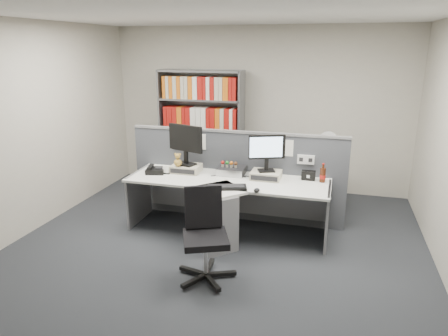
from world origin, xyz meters
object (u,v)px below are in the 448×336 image
(monitor_right, at_px, (267,150))
(shelving_unit, at_px, (201,132))
(speaker, at_px, (308,175))
(desktop_pc, at_px, (232,170))
(keyboard, at_px, (226,187))
(desk_phone, at_px, (155,170))
(desk_calendar, at_px, (166,170))
(filing_cabinet, at_px, (325,186))
(mouse, at_px, (257,190))
(desk_fan, at_px, (328,144))
(monitor_left, at_px, (186,141))
(desk, at_px, (223,205))
(office_chair, at_px, (205,232))
(cola_bottle, at_px, (323,175))

(monitor_right, xyz_separation_m, shelving_unit, (-1.37, 1.46, -0.13))
(speaker, relative_size, shelving_unit, 0.09)
(desktop_pc, distance_m, keyboard, 0.59)
(desk_phone, xyz_separation_m, desk_calendar, (0.16, 0.02, 0.01))
(monitor_right, distance_m, speaker, 0.63)
(desk_calendar, bearing_deg, keyboard, -21.09)
(monitor_right, relative_size, desk_phone, 1.67)
(filing_cabinet, bearing_deg, mouse, -115.68)
(desk_phone, bearing_deg, desktop_pc, 13.54)
(desktop_pc, height_order, keyboard, desktop_pc)
(desktop_pc, xyz_separation_m, desk_fan, (1.21, 0.93, 0.23))
(desk_calendar, bearing_deg, mouse, -16.31)
(monitor_left, distance_m, desk_phone, 0.57)
(desk, height_order, monitor_right, monitor_right)
(filing_cabinet, height_order, office_chair, office_chair)
(desk_calendar, distance_m, filing_cabinet, 2.40)
(keyboard, relative_size, office_chair, 0.56)
(shelving_unit, distance_m, filing_cabinet, 2.24)
(desk, xyz_separation_m, monitor_right, (0.47, 0.38, 0.65))
(office_chair, bearing_deg, speaker, 56.12)
(mouse, distance_m, shelving_unit, 2.42)
(desk, relative_size, desk_phone, 9.10)
(speaker, xyz_separation_m, filing_cabinet, (0.20, 0.91, -0.43))
(monitor_right, relative_size, desk_calendar, 4.24)
(speaker, height_order, cola_bottle, cola_bottle)
(shelving_unit, bearing_deg, desk_fan, -12.08)
(shelving_unit, bearing_deg, desk, -64.04)
(mouse, relative_size, speaker, 0.64)
(desk_calendar, xyz_separation_m, shelving_unit, (-0.04, 1.61, 0.21))
(monitor_left, height_order, speaker, monitor_left)
(speaker, height_order, shelving_unit, shelving_unit)
(keyboard, bearing_deg, shelving_unit, 116.27)
(desk_fan, xyz_separation_m, office_chair, (-1.14, -2.31, -0.49))
(desk_calendar, relative_size, filing_cabinet, 0.16)
(desk_phone, relative_size, desk_calendar, 2.54)
(shelving_unit, bearing_deg, cola_bottle, -34.09)
(desktop_pc, distance_m, shelving_unit, 1.66)
(keyboard, height_order, speaker, speaker)
(filing_cabinet, bearing_deg, cola_bottle, -91.08)
(mouse, relative_size, desk_calendar, 1.00)
(desk_phone, height_order, speaker, speaker)
(keyboard, height_order, desk_calendar, desk_calendar)
(desk, relative_size, monitor_right, 5.45)
(monitor_right, distance_m, shelving_unit, 2.01)
(desk_phone, bearing_deg, desk_fan, 28.00)
(cola_bottle, bearing_deg, speaker, 165.43)
(speaker, height_order, office_chair, office_chair)
(monitor_left, xyz_separation_m, desk_calendar, (-0.23, -0.15, -0.38))
(cola_bottle, bearing_deg, keyboard, -153.24)
(desk, xyz_separation_m, desk_phone, (-1.01, 0.22, 0.30))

